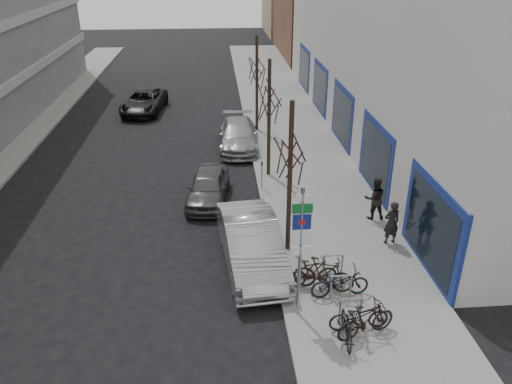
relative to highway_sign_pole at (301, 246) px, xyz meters
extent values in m
plane|color=black|center=(-2.40, 0.01, -2.46)|extent=(120.00, 120.00, 0.00)
cube|color=slate|center=(2.10, 10.01, -2.38)|extent=(5.00, 70.00, 0.15)
cube|color=brown|center=(10.60, 40.01, 1.54)|extent=(12.00, 14.00, 8.00)
cylinder|color=gray|center=(0.00, 0.01, -0.36)|extent=(0.10, 0.10, 4.20)
cube|color=white|center=(0.00, -0.02, 1.44)|extent=(0.35, 0.03, 0.22)
cube|color=#0C5926|center=(0.00, -0.02, 1.14)|extent=(0.55, 0.03, 0.28)
cube|color=navy|center=(0.00, -0.02, 0.74)|extent=(0.50, 0.03, 0.45)
cube|color=maroon|center=(0.00, -0.03, 0.74)|extent=(0.18, 0.02, 0.14)
cube|color=white|center=(0.00, -0.02, 0.29)|extent=(0.45, 0.03, 0.45)
cube|color=white|center=(0.00, -0.02, -0.16)|extent=(0.55, 0.03, 0.28)
cylinder|color=gray|center=(1.10, -0.49, -1.91)|extent=(0.06, 0.06, 0.80)
cylinder|color=gray|center=(1.70, -0.49, -1.91)|extent=(0.06, 0.06, 0.80)
cylinder|color=gray|center=(1.40, -0.49, -1.51)|extent=(0.60, 0.06, 0.06)
cylinder|color=gray|center=(1.10, 0.61, -1.91)|extent=(0.06, 0.06, 0.80)
cylinder|color=gray|center=(1.70, 0.61, -1.91)|extent=(0.06, 0.06, 0.80)
cylinder|color=gray|center=(1.40, 0.61, -1.51)|extent=(0.60, 0.06, 0.06)
cylinder|color=gray|center=(1.10, 1.71, -1.91)|extent=(0.06, 0.06, 0.80)
cylinder|color=gray|center=(1.70, 1.71, -1.91)|extent=(0.06, 0.06, 0.80)
cylinder|color=gray|center=(1.40, 1.71, -1.51)|extent=(0.60, 0.06, 0.06)
cylinder|color=black|center=(0.20, 3.51, 0.29)|extent=(0.16, 0.16, 5.50)
cylinder|color=black|center=(0.20, 10.01, 0.29)|extent=(0.16, 0.16, 5.50)
cylinder|color=black|center=(0.20, 16.51, 0.29)|extent=(0.16, 0.16, 5.50)
cylinder|color=gray|center=(-0.25, 3.01, -1.76)|extent=(0.05, 0.05, 1.10)
cube|color=#3F3F44|center=(-0.25, 3.01, -1.13)|extent=(0.10, 0.08, 0.18)
cylinder|color=gray|center=(-0.25, 8.51, -1.76)|extent=(0.05, 0.05, 1.10)
cube|color=#3F3F44|center=(-0.25, 8.51, -1.13)|extent=(0.10, 0.08, 0.18)
cylinder|color=gray|center=(-0.25, 14.01, -1.76)|extent=(0.05, 0.05, 1.10)
cube|color=#3F3F44|center=(-0.25, 14.01, -1.13)|extent=(0.10, 0.08, 0.18)
imported|color=black|center=(1.15, -1.15, -1.83)|extent=(0.62, 1.60, 0.95)
imported|color=black|center=(1.68, -1.08, -1.76)|extent=(1.89, 1.08, 1.10)
imported|color=black|center=(1.39, 0.71, -1.75)|extent=(1.86, 0.72, 1.11)
imported|color=black|center=(0.65, 1.27, -1.81)|extent=(1.67, 0.64, 0.99)
imported|color=black|center=(1.57, -0.79, -1.79)|extent=(1.72, 0.61, 1.04)
imported|color=black|center=(0.95, 1.07, -1.73)|extent=(1.99, 1.15, 1.16)
imported|color=#AFAFB4|center=(-1.13, 2.80, -1.62)|extent=(2.28, 5.25, 1.68)
imported|color=#48474C|center=(-2.60, 7.75, -1.80)|extent=(2.09, 4.07, 1.33)
imported|color=#9D9DA1|center=(-1.00, 13.98, -1.75)|extent=(2.15, 4.94, 1.42)
imported|color=black|center=(-6.84, 21.15, -1.75)|extent=(2.92, 5.31, 1.41)
imported|color=black|center=(3.90, 3.57, -1.48)|extent=(0.67, 0.51, 1.65)
imported|color=black|center=(3.85, 5.43, -1.44)|extent=(0.65, 0.46, 1.73)
camera|label=1|loc=(-2.15, -11.35, 7.20)|focal=35.00mm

